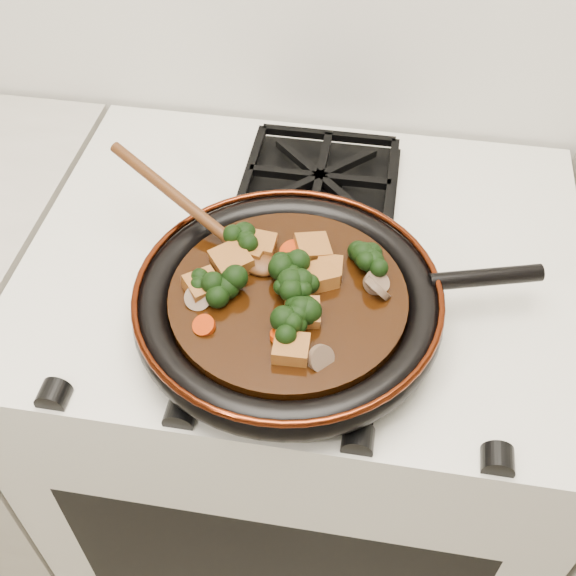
# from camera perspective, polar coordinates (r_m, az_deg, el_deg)

# --- Properties ---
(stove) EXTENTS (0.76, 0.60, 0.90)m
(stove) POSITION_cam_1_polar(r_m,az_deg,el_deg) (1.35, 1.03, -10.94)
(stove) COLOR silver
(stove) RESTS_ON ground
(burner_grate_front) EXTENTS (0.23, 0.23, 0.03)m
(burner_grate_front) POSITION_cam_1_polar(r_m,az_deg,el_deg) (0.89, 0.05, -3.01)
(burner_grate_front) COLOR black
(burner_grate_front) RESTS_ON stove
(burner_grate_back) EXTENTS (0.23, 0.23, 0.03)m
(burner_grate_back) POSITION_cam_1_polar(r_m,az_deg,el_deg) (1.08, 2.50, 8.40)
(burner_grate_back) COLOR black
(burner_grate_back) RESTS_ON stove
(skillet) EXTENTS (0.49, 0.37, 0.05)m
(skillet) POSITION_cam_1_polar(r_m,az_deg,el_deg) (0.87, 0.12, -1.14)
(skillet) COLOR black
(skillet) RESTS_ON burner_grate_front
(braising_sauce) EXTENTS (0.29, 0.29, 0.02)m
(braising_sauce) POSITION_cam_1_polar(r_m,az_deg,el_deg) (0.87, 0.00, -0.93)
(braising_sauce) COLOR black
(braising_sauce) RESTS_ON skillet
(tofu_cube_0) EXTENTS (0.06, 0.06, 0.03)m
(tofu_cube_0) POSITION_cam_1_polar(r_m,az_deg,el_deg) (0.89, -4.47, 2.09)
(tofu_cube_0) COLOR #915621
(tofu_cube_0) RESTS_ON braising_sauce
(tofu_cube_1) EXTENTS (0.03, 0.04, 0.02)m
(tofu_cube_1) POSITION_cam_1_polar(r_m,az_deg,el_deg) (0.88, 3.29, 1.48)
(tofu_cube_1) COLOR #915621
(tofu_cube_1) RESTS_ON braising_sauce
(tofu_cube_2) EXTENTS (0.04, 0.04, 0.02)m
(tofu_cube_2) POSITION_cam_1_polar(r_m,az_deg,el_deg) (0.80, 0.25, -4.86)
(tofu_cube_2) COLOR #915621
(tofu_cube_2) RESTS_ON braising_sauce
(tofu_cube_3) EXTENTS (0.05, 0.05, 0.03)m
(tofu_cube_3) POSITION_cam_1_polar(r_m,az_deg,el_deg) (0.87, 2.54, 0.93)
(tofu_cube_3) COLOR #915621
(tofu_cube_3) RESTS_ON braising_sauce
(tofu_cube_4) EXTENTS (0.05, 0.05, 0.03)m
(tofu_cube_4) POSITION_cam_1_polar(r_m,az_deg,el_deg) (0.83, 1.13, -2.02)
(tofu_cube_4) COLOR #915621
(tofu_cube_4) RESTS_ON braising_sauce
(tofu_cube_5) EXTENTS (0.04, 0.04, 0.02)m
(tofu_cube_5) POSITION_cam_1_polar(r_m,az_deg,el_deg) (0.90, -2.90, 2.86)
(tofu_cube_5) COLOR #915621
(tofu_cube_5) RESTS_ON braising_sauce
(tofu_cube_6) EXTENTS (0.06, 0.05, 0.03)m
(tofu_cube_6) POSITION_cam_1_polar(r_m,az_deg,el_deg) (0.86, -6.74, 0.14)
(tofu_cube_6) COLOR #915621
(tofu_cube_6) RESTS_ON braising_sauce
(tofu_cube_7) EXTENTS (0.05, 0.05, 0.03)m
(tofu_cube_7) POSITION_cam_1_polar(r_m,az_deg,el_deg) (0.90, 1.95, 3.04)
(tofu_cube_7) COLOR #915621
(tofu_cube_7) RESTS_ON braising_sauce
(tofu_cube_8) EXTENTS (0.04, 0.04, 0.02)m
(tofu_cube_8) POSITION_cam_1_polar(r_m,az_deg,el_deg) (0.91, -2.29, 3.36)
(tofu_cube_8) COLOR #915621
(tofu_cube_8) RESTS_ON braising_sauce
(broccoli_floret_0) EXTENTS (0.08, 0.08, 0.06)m
(broccoli_floret_0) POSITION_cam_1_polar(r_m,az_deg,el_deg) (0.85, -5.01, -0.10)
(broccoli_floret_0) COLOR black
(broccoli_floret_0) RESTS_ON braising_sauce
(broccoli_floret_1) EXTENTS (0.09, 0.09, 0.07)m
(broccoli_floret_1) POSITION_cam_1_polar(r_m,az_deg,el_deg) (0.91, -3.53, 3.67)
(broccoli_floret_1) COLOR black
(broccoli_floret_1) RESTS_ON braising_sauce
(broccoli_floret_2) EXTENTS (0.09, 0.10, 0.07)m
(broccoli_floret_2) POSITION_cam_1_polar(r_m,az_deg,el_deg) (0.87, -0.01, 1.35)
(broccoli_floret_2) COLOR black
(broccoli_floret_2) RESTS_ON braising_sauce
(broccoli_floret_3) EXTENTS (0.08, 0.09, 0.07)m
(broccoli_floret_3) POSITION_cam_1_polar(r_m,az_deg,el_deg) (0.84, 0.23, -0.65)
(broccoli_floret_3) COLOR black
(broccoli_floret_3) RESTS_ON braising_sauce
(broccoli_floret_4) EXTENTS (0.08, 0.08, 0.06)m
(broccoli_floret_4) POSITION_cam_1_polar(r_m,az_deg,el_deg) (0.89, 6.49, 2.09)
(broccoli_floret_4) COLOR black
(broccoli_floret_4) RESTS_ON braising_sauce
(broccoli_floret_5) EXTENTS (0.09, 0.09, 0.07)m
(broccoli_floret_5) POSITION_cam_1_polar(r_m,az_deg,el_deg) (0.83, 1.37, -1.97)
(broccoli_floret_5) COLOR black
(broccoli_floret_5) RESTS_ON braising_sauce
(broccoli_floret_6) EXTENTS (0.07, 0.07, 0.06)m
(broccoli_floret_6) POSITION_cam_1_polar(r_m,az_deg,el_deg) (0.85, 1.20, -0.51)
(broccoli_floret_6) COLOR black
(broccoli_floret_6) RESTS_ON braising_sauce
(broccoli_floret_7) EXTENTS (0.08, 0.08, 0.06)m
(broccoli_floret_7) POSITION_cam_1_polar(r_m,az_deg,el_deg) (0.87, -6.78, 0.52)
(broccoli_floret_7) COLOR black
(broccoli_floret_7) RESTS_ON braising_sauce
(broccoli_floret_8) EXTENTS (0.09, 0.09, 0.07)m
(broccoli_floret_8) POSITION_cam_1_polar(r_m,az_deg,el_deg) (0.81, 0.03, -3.53)
(broccoli_floret_8) COLOR black
(broccoli_floret_8) RESTS_ON braising_sauce
(broccoli_floret_9) EXTENTS (0.08, 0.07, 0.06)m
(broccoli_floret_9) POSITION_cam_1_polar(r_m,az_deg,el_deg) (0.89, 6.06, 2.23)
(broccoli_floret_9) COLOR black
(broccoli_floret_9) RESTS_ON braising_sauce
(carrot_coin_0) EXTENTS (0.03, 0.03, 0.02)m
(carrot_coin_0) POSITION_cam_1_polar(r_m,az_deg,el_deg) (0.83, 0.03, -2.21)
(carrot_coin_0) COLOR #B22B04
(carrot_coin_0) RESTS_ON braising_sauce
(carrot_coin_1) EXTENTS (0.03, 0.03, 0.02)m
(carrot_coin_1) POSITION_cam_1_polar(r_m,az_deg,el_deg) (0.83, -6.66, -2.97)
(carrot_coin_1) COLOR #B22B04
(carrot_coin_1) RESTS_ON braising_sauce
(carrot_coin_2) EXTENTS (0.03, 0.03, 0.01)m
(carrot_coin_2) POSITION_cam_1_polar(r_m,az_deg,el_deg) (0.81, -0.54, -3.80)
(carrot_coin_2) COLOR #B22B04
(carrot_coin_2) RESTS_ON braising_sauce
(carrot_coin_3) EXTENTS (0.03, 0.03, 0.02)m
(carrot_coin_3) POSITION_cam_1_polar(r_m,az_deg,el_deg) (0.90, 0.33, 2.91)
(carrot_coin_3) COLOR #B22B04
(carrot_coin_3) RESTS_ON braising_sauce
(mushroom_slice_0) EXTENTS (0.04, 0.04, 0.02)m
(mushroom_slice_0) POSITION_cam_1_polar(r_m,az_deg,el_deg) (0.85, -7.12, -0.79)
(mushroom_slice_0) COLOR brown
(mushroom_slice_0) RESTS_ON braising_sauce
(mushroom_slice_1) EXTENTS (0.04, 0.04, 0.03)m
(mushroom_slice_1) POSITION_cam_1_polar(r_m,az_deg,el_deg) (0.79, 2.62, -5.58)
(mushroom_slice_1) COLOR brown
(mushroom_slice_1) RESTS_ON braising_sauce
(mushroom_slice_2) EXTENTS (0.04, 0.04, 0.02)m
(mushroom_slice_2) POSITION_cam_1_polar(r_m,az_deg,el_deg) (0.87, 6.99, 0.40)
(mushroom_slice_2) COLOR brown
(mushroom_slice_2) RESTS_ON braising_sauce
(mushroom_slice_3) EXTENTS (0.05, 0.05, 0.03)m
(mushroom_slice_3) POSITION_cam_1_polar(r_m,az_deg,el_deg) (0.86, 7.08, -0.02)
(mushroom_slice_3) COLOR brown
(mushroom_slice_3) RESTS_ON braising_sauce
(wooden_spoon) EXTENTS (0.15, 0.10, 0.25)m
(wooden_spoon) POSITION_cam_1_polar(r_m,az_deg,el_deg) (0.91, -5.88, 4.84)
(wooden_spoon) COLOR #4C2810
(wooden_spoon) RESTS_ON braising_sauce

